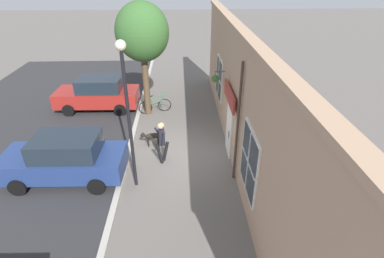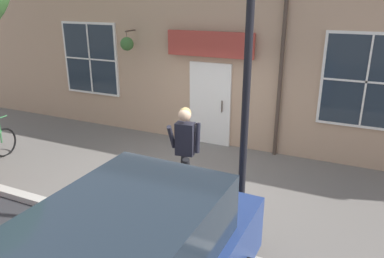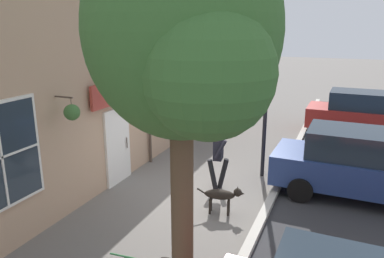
% 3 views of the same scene
% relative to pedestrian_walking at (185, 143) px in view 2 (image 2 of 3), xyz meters
% --- Properties ---
extents(ground_plane, '(90.00, 90.00, 0.00)m').
position_rel_pedestrian_walking_xyz_m(ground_plane, '(-0.53, -0.42, -1.06)').
color(ground_plane, '#66605B').
extents(storefront_facade, '(0.95, 18.00, 5.03)m').
position_rel_pedestrian_walking_xyz_m(storefront_facade, '(-2.87, -0.43, 1.45)').
color(storefront_facade, tan).
rests_on(storefront_facade, ground_plane).
extents(pedestrian_walking, '(0.57, 0.55, 1.75)m').
position_rel_pedestrian_walking_xyz_m(pedestrian_walking, '(0.00, 0.00, 0.00)').
color(pedestrian_walking, black).
rests_on(pedestrian_walking, ground_plane).
extents(dog_on_leash, '(1.10, 0.39, 0.69)m').
position_rel_pedestrian_walking_xyz_m(dog_on_leash, '(0.53, -1.25, -0.60)').
color(dog_on_leash, black).
rests_on(dog_on_leash, ground_plane).
extents(street_lamp, '(0.32, 0.32, 5.11)m').
position_rel_pedestrian_walking_xyz_m(street_lamp, '(0.89, 1.38, 2.25)').
color(street_lamp, black).
rests_on(street_lamp, ground_plane).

